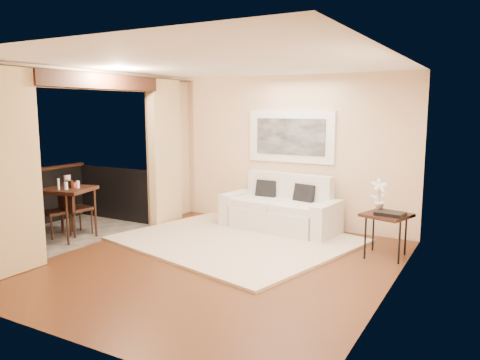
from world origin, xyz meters
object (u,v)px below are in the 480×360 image
Objects in this scene: orchid at (379,195)px; balcony_chair_near at (61,205)px; bistro_table at (68,193)px; ice_bucket at (66,180)px; balcony_chair_far at (71,203)px; sofa at (282,211)px; side_table at (387,218)px.

balcony_chair_near is at bearing -161.25° from orchid.
bistro_table is 4.34× the size of ice_bucket.
ice_bucket reaches higher than balcony_chair_near.
bistro_table is 0.26m from balcony_chair_far.
sofa reaches higher than balcony_chair_far.
orchid reaches higher than bistro_table.
side_table is at bearing -156.03° from balcony_chair_far.
orchid is 4.99m from ice_bucket.
sofa is at bearing 49.81° from balcony_chair_near.
orchid is 0.53× the size of balcony_chair_near.
ice_bucket is (-0.03, -0.05, 0.39)m from balcony_chair_far.
sofa is at bearing 37.87° from bistro_table.
orchid is 4.95m from balcony_chair_far.
sofa is 10.53× the size of ice_bucket.
ice_bucket reaches higher than bistro_table.
sofa is 3.59m from bistro_table.
balcony_chair_far is 4.80× the size of ice_bucket.
orchid is at bearing 20.34° from bistro_table.
sofa is 3.74m from balcony_chair_near.
orchid is 4.90m from bistro_table.
ice_bucket is (0.13, 0.02, 0.42)m from balcony_chair_near.
balcony_chair_far is at bearing -138.50° from sofa.
balcony_chair_far is at bearing -163.76° from side_table.
balcony_chair_far is at bearing 55.47° from ice_bucket.
sofa is 3.67m from ice_bucket.
bistro_table is (-4.74, -1.54, 0.18)m from side_table.
orchid is at bearing 132.93° from side_table.
balcony_chair_near reaches higher than side_table.
side_table is 0.76× the size of balcony_chair_far.
ice_bucket is at bearing -161.03° from orchid.
side_table is at bearing 16.68° from ice_bucket.
ice_bucket is at bearing 25.37° from balcony_chair_near.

